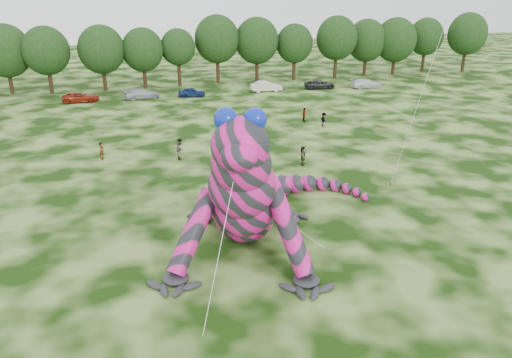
{
  "coord_description": "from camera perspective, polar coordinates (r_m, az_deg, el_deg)",
  "views": [
    {
      "loc": [
        -8.89,
        -20.51,
        14.83
      ],
      "look_at": [
        -1.29,
        6.04,
        4.0
      ],
      "focal_mm": 35.0,
      "sensor_mm": 36.0,
      "label": 1
    }
  ],
  "objects": [
    {
      "name": "tree_17",
      "position": [
        98.75,
        22.9,
        14.18
      ],
      "size": [
        6.98,
        6.28,
        10.3
      ],
      "primitive_type": null,
      "color": "black",
      "rests_on": "ground"
    },
    {
      "name": "tree_13",
      "position": [
        86.14,
        9.16,
        14.64
      ],
      "size": [
        6.83,
        6.15,
        10.13
      ],
      "primitive_type": null,
      "color": "black",
      "rests_on": "ground"
    },
    {
      "name": "spectator_3",
      "position": [
        57.96,
        5.53,
        7.32
      ],
      "size": [
        0.52,
        1.0,
        1.63
      ],
      "primitive_type": "imported",
      "rotation": [
        0.0,
        0.0,
        1.44
      ],
      "color": "gray",
      "rests_on": "ground"
    },
    {
      "name": "tree_12",
      "position": [
        84.06,
        4.4,
        14.28
      ],
      "size": [
        5.99,
        5.39,
        8.97
      ],
      "primitive_type": null,
      "color": "black",
      "rests_on": "ground"
    },
    {
      "name": "car_2",
      "position": [
        71.66,
        -19.4,
        8.81
      ],
      "size": [
        4.82,
        2.3,
        1.33
      ],
      "primitive_type": "imported",
      "rotation": [
        0.0,
        0.0,
        1.55
      ],
      "color": "maroon",
      "rests_on": "ground"
    },
    {
      "name": "tree_7",
      "position": [
        77.98,
        -17.17,
        13.06
      ],
      "size": [
        6.68,
        6.01,
        9.48
      ],
      "primitive_type": null,
      "color": "black",
      "rests_on": "ground"
    },
    {
      "name": "car_3",
      "position": [
        71.43,
        -12.92,
        9.48
      ],
      "size": [
        5.24,
        2.88,
        1.44
      ],
      "primitive_type": "imported",
      "rotation": [
        0.0,
        0.0,
        1.75
      ],
      "color": "#9EA1A7",
      "rests_on": "ground"
    },
    {
      "name": "ground",
      "position": [
        26.82,
        6.36,
        -12.3
      ],
      "size": [
        240.0,
        240.0,
        0.0
      ],
      "primitive_type": "plane",
      "color": "#16330A",
      "rests_on": "ground"
    },
    {
      "name": "spectator_0",
      "position": [
        47.02,
        -17.21,
        3.1
      ],
      "size": [
        0.49,
        0.66,
        1.65
      ],
      "primitive_type": "imported",
      "rotation": [
        0.0,
        0.0,
        1.4
      ],
      "color": "gray",
      "rests_on": "ground"
    },
    {
      "name": "tree_9",
      "position": [
        79.19,
        -8.86,
        13.55
      ],
      "size": [
        5.27,
        4.74,
        8.68
      ],
      "primitive_type": null,
      "color": "black",
      "rests_on": "ground"
    },
    {
      "name": "car_7",
      "position": [
        79.11,
        12.46,
        10.62
      ],
      "size": [
        4.78,
        1.96,
        1.39
      ],
      "primitive_type": "imported",
      "rotation": [
        0.0,
        0.0,
        1.57
      ],
      "color": "silver",
      "rests_on": "ground"
    },
    {
      "name": "tree_11",
      "position": [
        82.49,
        0.1,
        14.59
      ],
      "size": [
        7.01,
        6.31,
        10.07
      ],
      "primitive_type": null,
      "color": "black",
      "rests_on": "ground"
    },
    {
      "name": "tree_14",
      "position": [
        90.41,
        12.48,
        14.5
      ],
      "size": [
        6.82,
        6.14,
        9.4
      ],
      "primitive_type": null,
      "color": "black",
      "rests_on": "ground"
    },
    {
      "name": "tree_15",
      "position": [
        92.04,
        15.62,
        14.41
      ],
      "size": [
        7.17,
        6.45,
        9.63
      ],
      "primitive_type": null,
      "color": "black",
      "rests_on": "ground"
    },
    {
      "name": "car_6",
      "position": [
        77.43,
        7.32,
        10.68
      ],
      "size": [
        4.75,
        2.41,
        1.29
      ],
      "primitive_type": "imported",
      "rotation": [
        0.0,
        0.0,
        1.51
      ],
      "color": "black",
      "rests_on": "ground"
    },
    {
      "name": "spectator_5",
      "position": [
        43.74,
        5.4,
        2.65
      ],
      "size": [
        1.13,
        1.6,
        1.67
      ],
      "primitive_type": "imported",
      "rotation": [
        0.0,
        0.0,
        1.11
      ],
      "color": "gray",
      "rests_on": "ground"
    },
    {
      "name": "tree_5",
      "position": [
        80.83,
        -26.62,
        12.16
      ],
      "size": [
        7.16,
        6.44,
        9.8
      ],
      "primitive_type": null,
      "color": "black",
      "rests_on": "ground"
    },
    {
      "name": "inflatable_gecko",
      "position": [
        30.26,
        -1.21,
        1.65
      ],
      "size": [
        20.38,
        22.26,
        9.2
      ],
      "primitive_type": null,
      "rotation": [
        0.0,
        0.0,
        -0.31
      ],
      "color": "#D01781",
      "rests_on": "ground"
    },
    {
      "name": "spectator_2",
      "position": [
        56.23,
        7.74,
        6.74
      ],
      "size": [
        0.68,
        1.06,
        1.55
      ],
      "primitive_type": "imported",
      "rotation": [
        0.0,
        0.0,
        1.68
      ],
      "color": "gray",
      "rests_on": "ground"
    },
    {
      "name": "tree_8",
      "position": [
        78.32,
        -12.76,
        13.3
      ],
      "size": [
        6.14,
        5.53,
        8.94
      ],
      "primitive_type": null,
      "color": "black",
      "rests_on": "ground"
    },
    {
      "name": "spectator_1",
      "position": [
        45.54,
        -8.64,
        3.42
      ],
      "size": [
        0.84,
        1.02,
        1.9
      ],
      "primitive_type": "imported",
      "rotation": [
        0.0,
        0.0,
        1.43
      ],
      "color": "gray",
      "rests_on": "ground"
    },
    {
      "name": "tree_10",
      "position": [
        81.31,
        -4.45,
        14.58
      ],
      "size": [
        7.09,
        6.38,
        10.5
      ],
      "primitive_type": null,
      "color": "black",
      "rests_on": "ground"
    },
    {
      "name": "tree_16",
      "position": [
        97.14,
        18.75,
        14.33
      ],
      "size": [
        6.26,
        5.63,
        9.37
      ],
      "primitive_type": null,
      "color": "black",
      "rests_on": "ground"
    },
    {
      "name": "tree_6",
      "position": [
        78.33,
        -22.74,
        12.41
      ],
      "size": [
        6.52,
        5.86,
        9.49
      ],
      "primitive_type": null,
      "color": "black",
      "rests_on": "ground"
    },
    {
      "name": "car_4",
      "position": [
        71.57,
        -7.37,
        9.8
      ],
      "size": [
        3.94,
        2.0,
        1.29
      ],
      "primitive_type": "imported",
      "rotation": [
        0.0,
        0.0,
        1.44
      ],
      "color": "navy",
      "rests_on": "ground"
    },
    {
      "name": "car_5",
      "position": [
        74.76,
        1.16,
        10.56
      ],
      "size": [
        4.63,
        1.7,
        1.52
      ],
      "primitive_type": "imported",
      "rotation": [
        0.0,
        0.0,
        1.55
      ],
      "color": "silver",
      "rests_on": "ground"
    }
  ]
}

